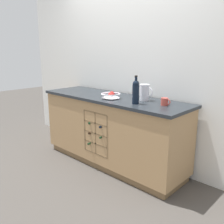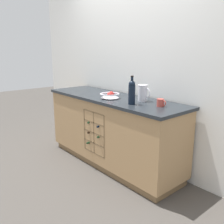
{
  "view_description": "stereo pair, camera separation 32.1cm",
  "coord_description": "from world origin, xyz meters",
  "px_view_note": "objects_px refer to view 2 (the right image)",
  "views": [
    {
      "loc": [
        2.15,
        -2.26,
        1.5
      ],
      "look_at": [
        0.0,
        0.0,
        0.71
      ],
      "focal_mm": 40.0,
      "sensor_mm": 36.0,
      "label": 1
    },
    {
      "loc": [
        2.37,
        -2.03,
        1.5
      ],
      "look_at": [
        0.0,
        0.0,
        0.71
      ],
      "focal_mm": 40.0,
      "sensor_mm": 36.0,
      "label": 2
    }
  ],
  "objects_px": {
    "white_pitcher": "(143,93)",
    "ceramic_mug": "(161,103)",
    "standing_wine_bottle": "(132,92)",
    "fruit_bowl": "(110,95)"
  },
  "relations": [
    {
      "from": "fruit_bowl",
      "to": "standing_wine_bottle",
      "type": "distance_m",
      "value": 0.42
    },
    {
      "from": "white_pitcher",
      "to": "standing_wine_bottle",
      "type": "xyz_separation_m",
      "value": [
        0.04,
        -0.22,
        0.04
      ]
    },
    {
      "from": "white_pitcher",
      "to": "ceramic_mug",
      "type": "bearing_deg",
      "value": -11.96
    },
    {
      "from": "fruit_bowl",
      "to": "ceramic_mug",
      "type": "relative_size",
      "value": 2.15
    },
    {
      "from": "fruit_bowl",
      "to": "ceramic_mug",
      "type": "height_order",
      "value": "same"
    },
    {
      "from": "ceramic_mug",
      "to": "standing_wine_bottle",
      "type": "relative_size",
      "value": 0.36
    },
    {
      "from": "ceramic_mug",
      "to": "standing_wine_bottle",
      "type": "bearing_deg",
      "value": -151.45
    },
    {
      "from": "fruit_bowl",
      "to": "ceramic_mug",
      "type": "bearing_deg",
      "value": 9.85
    },
    {
      "from": "standing_wine_bottle",
      "to": "fruit_bowl",
      "type": "bearing_deg",
      "value": 175.47
    },
    {
      "from": "ceramic_mug",
      "to": "white_pitcher",
      "type": "bearing_deg",
      "value": 168.04
    }
  ]
}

